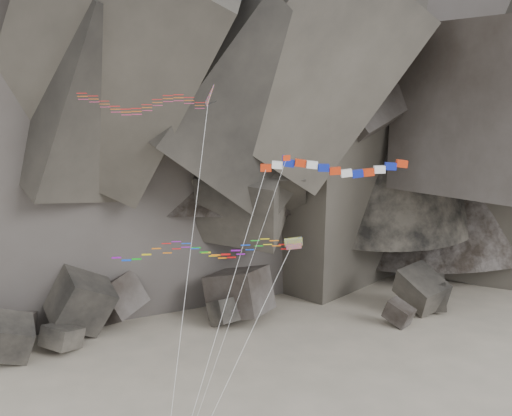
{
  "coord_description": "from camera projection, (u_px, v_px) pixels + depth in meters",
  "views": [
    {
      "loc": [
        -0.92,
        -41.63,
        30.42
      ],
      "look_at": [
        4.42,
        6.0,
        21.23
      ],
      "focal_mm": 45.0,
      "sensor_mm": 36.0,
      "label": 1
    }
  ],
  "objects": [
    {
      "name": "headland",
      "position": [
        187.0,
        15.0,
        106.87
      ],
      "size": [
        110.0,
        70.0,
        84.0
      ],
      "primitive_type": null,
      "color": "#4A453C",
      "rests_on": "ground"
    },
    {
      "name": "boulder_field",
      "position": [
        167.0,
        313.0,
        80.55
      ],
      "size": [
        71.13,
        18.43,
        9.54
      ],
      "color": "#47423F",
      "rests_on": "ground"
    },
    {
      "name": "delta_kite",
      "position": [
        138.0,
        102.0,
        45.23
      ],
      "size": [
        10.16,
        9.82,
        28.99
      ],
      "rotation": [
        0.0,
        0.0,
        0.03
      ],
      "color": "red",
      "rests_on": "ground"
    },
    {
      "name": "banner_kite",
      "position": [
        333.0,
        169.0,
        44.39
      ],
      "size": [
        17.75,
        6.54,
        23.81
      ],
      "rotation": [
        0.0,
        0.0,
        -0.11
      ],
      "color": "red",
      "rests_on": "ground"
    },
    {
      "name": "parafoil_kite",
      "position": [
        199.0,
        249.0,
        43.45
      ],
      "size": [
        13.32,
        4.98,
        18.56
      ],
      "rotation": [
        0.0,
        0.0,
        -0.08
      ],
      "color": "#EDF70D",
      "rests_on": "ground"
    },
    {
      "name": "pennant_kite",
      "position": [
        258.0,
        241.0,
        41.69
      ],
      "size": [
        9.17,
        3.42,
        24.34
      ],
      "rotation": [
        0.0,
        0.0,
        0.5
      ],
      "color": "red",
      "rests_on": "ground"
    }
  ]
}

